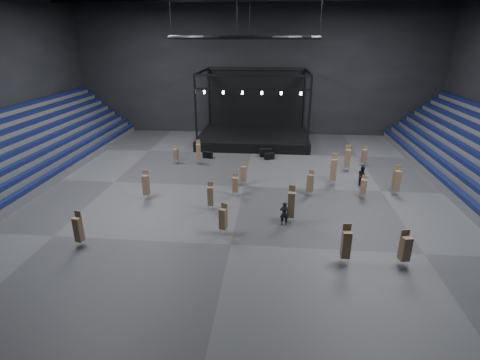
# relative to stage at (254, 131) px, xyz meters

# --- Properties ---
(floor) EXTENTS (50.00, 50.00, 0.00)m
(floor) POSITION_rel_stage_xyz_m (-0.00, -16.24, -1.45)
(floor) COLOR #424244
(floor) RESTS_ON ground
(wall_back) EXTENTS (50.00, 0.20, 18.00)m
(wall_back) POSITION_rel_stage_xyz_m (-0.00, 4.76, 7.55)
(wall_back) COLOR black
(wall_back) RESTS_ON ground
(wall_front) EXTENTS (50.00, 0.20, 18.00)m
(wall_front) POSITION_rel_stage_xyz_m (-0.00, -37.24, 7.55)
(wall_front) COLOR black
(wall_front) RESTS_ON ground
(bleachers_left) EXTENTS (7.20, 40.00, 6.40)m
(bleachers_left) POSITION_rel_stage_xyz_m (-22.94, -16.24, 0.28)
(bleachers_left) COLOR #505053
(bleachers_left) RESTS_ON floor
(stage) EXTENTS (14.00, 10.00, 9.20)m
(stage) POSITION_rel_stage_xyz_m (0.00, 0.00, 0.00)
(stage) COLOR black
(stage) RESTS_ON floor
(truss_ring) EXTENTS (12.30, 12.30, 5.15)m
(truss_ring) POSITION_rel_stage_xyz_m (-0.00, -16.24, 11.55)
(truss_ring) COLOR black
(truss_ring) RESTS_ON ceiling
(flight_case_left) EXTENTS (1.15, 0.72, 0.72)m
(flight_case_left) POSITION_rel_stage_xyz_m (-4.88, -7.81, -1.09)
(flight_case_left) COLOR black
(flight_case_left) RESTS_ON floor
(flight_case_mid) EXTENTS (1.24, 0.97, 0.74)m
(flight_case_mid) POSITION_rel_stage_xyz_m (2.18, -7.67, -1.08)
(flight_case_mid) COLOR black
(flight_case_mid) RESTS_ON floor
(flight_case_right) EXTENTS (1.49, 0.97, 0.91)m
(flight_case_right) POSITION_rel_stage_xyz_m (1.77, -6.64, -0.99)
(flight_case_right) COLOR black
(flight_case_right) RESTS_ON floor
(chair_stack_0) EXTENTS (0.59, 0.59, 2.06)m
(chair_stack_0) POSITION_rel_stage_xyz_m (10.40, -17.98, -0.35)
(chair_stack_0) COLOR silver
(chair_stack_0) RESTS_ON floor
(chair_stack_1) EXTENTS (0.54, 0.54, 2.89)m
(chair_stack_1) POSITION_rel_stage_xyz_m (4.09, -23.00, 0.01)
(chair_stack_1) COLOR silver
(chair_stack_1) RESTS_ON floor
(chair_stack_2) EXTENTS (0.58, 0.58, 2.71)m
(chair_stack_2) POSITION_rel_stage_xyz_m (10.25, -10.87, -0.05)
(chair_stack_2) COLOR silver
(chair_stack_2) RESTS_ON floor
(chair_stack_3) EXTENTS (0.62, 0.62, 3.02)m
(chair_stack_3) POSITION_rel_stage_xyz_m (8.26, -14.99, 0.09)
(chair_stack_3) COLOR silver
(chair_stack_3) RESTS_ON floor
(chair_stack_4) EXTENTS (0.57, 0.57, 2.65)m
(chair_stack_4) POSITION_rel_stage_xyz_m (-5.48, -10.02, -0.10)
(chair_stack_4) COLOR silver
(chair_stack_4) RESTS_ON floor
(chair_stack_5) EXTENTS (0.46, 0.46, 2.31)m
(chair_stack_5) POSITION_rel_stage_xyz_m (-2.25, -21.38, -0.26)
(chair_stack_5) COLOR silver
(chair_stack_5) RESTS_ON floor
(chair_stack_6) EXTENTS (0.58, 0.58, 1.90)m
(chair_stack_6) POSITION_rel_stage_xyz_m (-8.01, -10.03, -0.43)
(chair_stack_6) COLOR silver
(chair_stack_6) RESTS_ON floor
(chair_stack_7) EXTENTS (0.53, 0.53, 2.49)m
(chair_stack_7) POSITION_rel_stage_xyz_m (-9.94, -27.78, -0.18)
(chair_stack_7) COLOR silver
(chair_stack_7) RESTS_ON floor
(chair_stack_8) EXTENTS (0.49, 0.49, 2.04)m
(chair_stack_8) POSITION_rel_stage_xyz_m (-0.56, -18.48, -0.35)
(chair_stack_8) COLOR silver
(chair_stack_8) RESTS_ON floor
(chair_stack_9) EXTENTS (0.60, 0.60, 2.68)m
(chair_stack_9) POSITION_rel_stage_xyz_m (13.42, -16.88, -0.06)
(chair_stack_9) COLOR silver
(chair_stack_9) RESTS_ON floor
(chair_stack_10) EXTENTS (0.54, 0.54, 2.58)m
(chair_stack_10) POSITION_rel_stage_xyz_m (-8.06, -19.82, -0.11)
(chair_stack_10) COLOR silver
(chair_stack_10) RESTS_ON floor
(chair_stack_11) EXTENTS (0.53, 0.53, 2.60)m
(chair_stack_11) POSITION_rel_stage_xyz_m (7.21, -28.22, -0.10)
(chair_stack_11) COLOR silver
(chair_stack_11) RESTS_ON floor
(chair_stack_12) EXTENTS (0.60, 0.60, 2.27)m
(chair_stack_12) POSITION_rel_stage_xyz_m (-0.70, -25.23, -0.26)
(chair_stack_12) COLOR silver
(chair_stack_12) RESTS_ON floor
(chair_stack_13) EXTENTS (0.66, 0.66, 2.37)m
(chair_stack_13) POSITION_rel_stage_xyz_m (10.68, -28.22, -0.19)
(chair_stack_13) COLOR silver
(chair_stack_13) RESTS_ON floor
(chair_stack_14) EXTENTS (0.54, 0.54, 2.19)m
(chair_stack_14) POSITION_rel_stage_xyz_m (-0.06, -15.85, -0.30)
(chair_stack_14) COLOR silver
(chair_stack_14) RESTS_ON floor
(chair_stack_15) EXTENTS (0.63, 0.63, 2.32)m
(chair_stack_15) POSITION_rel_stage_xyz_m (5.91, -17.78, -0.24)
(chair_stack_15) COLOR silver
(chair_stack_15) RESTS_ON floor
(chair_stack_16) EXTENTS (0.48, 0.48, 2.12)m
(chair_stack_16) POSITION_rel_stage_xyz_m (12.39, -8.98, -0.32)
(chair_stack_16) COLOR silver
(chair_stack_16) RESTS_ON floor
(man_center) EXTENTS (0.73, 0.55, 1.82)m
(man_center) POSITION_rel_stage_xyz_m (3.58, -23.52, -0.54)
(man_center) COLOR black
(man_center) RESTS_ON floor
(crew_member) EXTENTS (0.86, 1.03, 1.90)m
(crew_member) POSITION_rel_stage_xyz_m (10.94, -14.95, -0.50)
(crew_member) COLOR black
(crew_member) RESTS_ON floor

